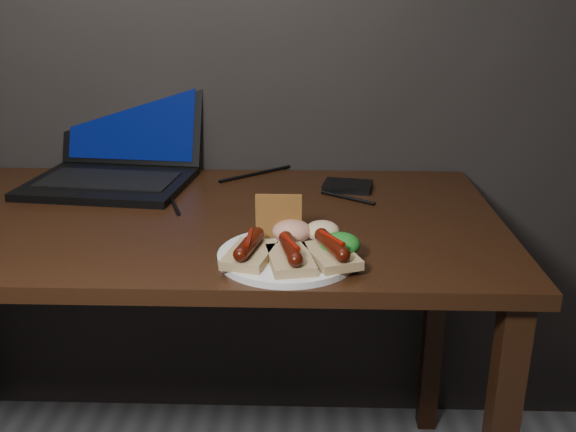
% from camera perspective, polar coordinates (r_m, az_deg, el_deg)
% --- Properties ---
extents(desk, '(1.40, 0.70, 0.75)m').
position_cam_1_polar(desk, '(1.41, -10.62, -3.28)').
color(desk, black).
rests_on(desk, ground).
extents(laptop, '(0.41, 0.41, 0.25)m').
position_cam_1_polar(laptop, '(1.63, -14.93, 4.84)').
color(laptop, black).
rests_on(laptop, desk).
extents(hard_drive, '(0.12, 0.10, 0.02)m').
position_cam_1_polar(hard_drive, '(1.52, 5.32, 2.66)').
color(hard_drive, black).
rests_on(hard_drive, desk).
extents(desk_cables, '(0.96, 0.38, 0.01)m').
position_cam_1_polar(desk_cables, '(1.52, -10.14, 2.24)').
color(desk_cables, black).
rests_on(desk_cables, desk).
extents(plate, '(0.25, 0.25, 0.01)m').
position_cam_1_polar(plate, '(1.13, -0.05, -3.57)').
color(plate, white).
rests_on(plate, desk).
extents(bread_sausage_left, '(0.09, 0.13, 0.04)m').
position_cam_1_polar(bread_sausage_left, '(1.10, -3.45, -3.05)').
color(bread_sausage_left, tan).
rests_on(bread_sausage_left, plate).
extents(bread_sausage_center, '(0.09, 0.13, 0.04)m').
position_cam_1_polar(bread_sausage_center, '(1.08, 0.22, -3.47)').
color(bread_sausage_center, tan).
rests_on(bread_sausage_center, plate).
extents(bread_sausage_right, '(0.11, 0.13, 0.04)m').
position_cam_1_polar(bread_sausage_right, '(1.10, 3.89, -3.11)').
color(bread_sausage_right, tan).
rests_on(bread_sausage_right, plate).
extents(crispbread, '(0.09, 0.01, 0.08)m').
position_cam_1_polar(crispbread, '(1.18, -0.84, -0.04)').
color(crispbread, '#9A602A').
rests_on(crispbread, plate).
extents(salad_greens, '(0.07, 0.07, 0.04)m').
position_cam_1_polar(salad_greens, '(1.12, 4.68, -2.53)').
color(salad_greens, '#105116').
rests_on(salad_greens, plate).
extents(salsa_mound, '(0.07, 0.07, 0.04)m').
position_cam_1_polar(salsa_mound, '(1.17, 0.34, -1.34)').
color(salsa_mound, '#A71017').
rests_on(salsa_mound, plate).
extents(coleslaw_mound, '(0.06, 0.06, 0.04)m').
position_cam_1_polar(coleslaw_mound, '(1.18, 3.06, -1.32)').
color(coleslaw_mound, beige).
rests_on(coleslaw_mound, plate).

